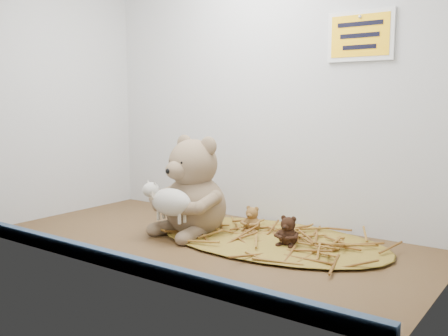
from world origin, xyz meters
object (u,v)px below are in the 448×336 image
Objects in this scene: mini_teddy_tan at (252,217)px; toy_lamb at (171,202)px; mini_teddy_brown at (288,229)px; main_teddy at (195,185)px.

toy_lamb is at bearing -130.92° from mini_teddy_tan.
mini_teddy_tan is 0.93× the size of mini_teddy_brown.
mini_teddy_tan is (13.65, 8.87, -9.17)cm from main_teddy.
toy_lamb is 2.10× the size of mini_teddy_brown.
main_teddy is 3.66× the size of mini_teddy_brown.
main_teddy is at bearing -152.13° from mini_teddy_tan.
main_teddy is 10.58cm from toy_lamb.
toy_lamb reaches higher than mini_teddy_brown.
toy_lamb is 31.77cm from mini_teddy_brown.
mini_teddy_brown is at bearing -29.20° from mini_teddy_tan.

